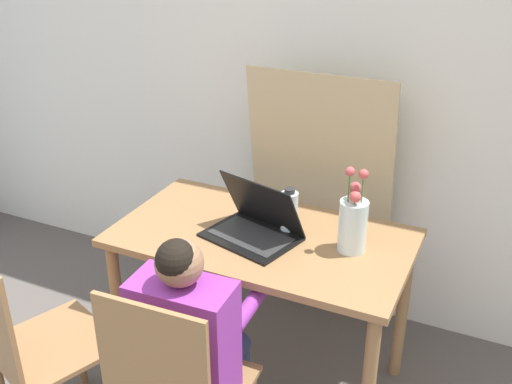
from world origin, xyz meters
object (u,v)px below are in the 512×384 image
at_px(chair_spare, 33,345).
at_px(flower_vase, 353,222).
at_px(person_seated, 191,334).
at_px(water_bottle, 289,211).
at_px(laptop, 256,223).

bearing_deg(chair_spare, flower_vase, -123.00).
xyz_separation_m(person_seated, water_bottle, (0.11, 0.60, 0.21)).
bearing_deg(person_seated, chair_spare, 9.96).
xyz_separation_m(chair_spare, laptop, (0.61, 0.64, 0.34)).
distance_m(chair_spare, laptop, 0.95).
bearing_deg(flower_vase, person_seated, -123.77).
distance_m(laptop, water_bottle, 0.14).
bearing_deg(water_bottle, flower_vase, -7.74).
relative_size(person_seated, water_bottle, 5.42).
height_order(flower_vase, water_bottle, flower_vase).
bearing_deg(laptop, person_seated, -74.75).
xyz_separation_m(person_seated, laptop, (0.00, 0.51, 0.17)).
distance_m(flower_vase, water_bottle, 0.28).
distance_m(person_seated, laptop, 0.54).
bearing_deg(flower_vase, water_bottle, 172.26).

